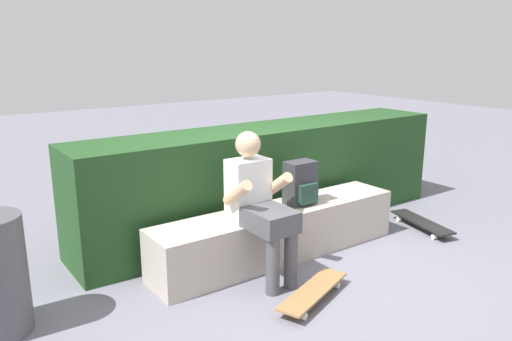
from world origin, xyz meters
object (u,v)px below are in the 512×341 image
at_px(bench_main, 279,232).
at_px(backpack_on_bench, 301,184).
at_px(skateboard_beside_bench, 422,222).
at_px(person_skater, 258,201).
at_px(skateboard_near_person, 313,291).

xyz_separation_m(bench_main, backpack_on_bench, (0.24, -0.01, 0.43)).
bearing_deg(bench_main, skateboard_beside_bench, -11.59).
bearing_deg(person_skater, skateboard_beside_bench, -3.34).
height_order(person_skater, backpack_on_bench, person_skater).
bearing_deg(skateboard_beside_bench, backpack_on_bench, 166.88).
bearing_deg(skateboard_near_person, backpack_on_bench, 55.67).
bearing_deg(person_skater, backpack_on_bench, 18.31).
bearing_deg(skateboard_near_person, skateboard_beside_bench, 13.29).
distance_m(skateboard_beside_bench, backpack_on_bench, 1.56).
relative_size(bench_main, skateboard_beside_bench, 3.00).
relative_size(bench_main, skateboard_near_person, 3.02).
xyz_separation_m(person_skater, backpack_on_bench, (0.63, 0.21, -0.00)).
bearing_deg(backpack_on_bench, person_skater, -161.69).
height_order(skateboard_beside_bench, backpack_on_bench, backpack_on_bench).
bearing_deg(person_skater, bench_main, 29.08).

